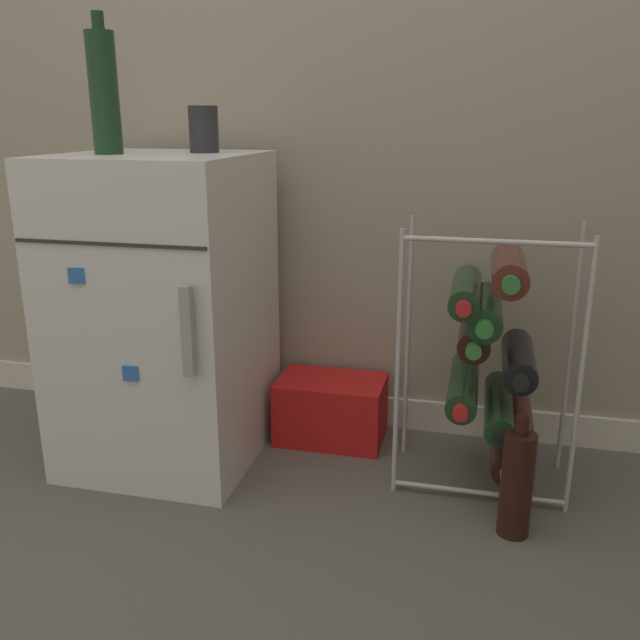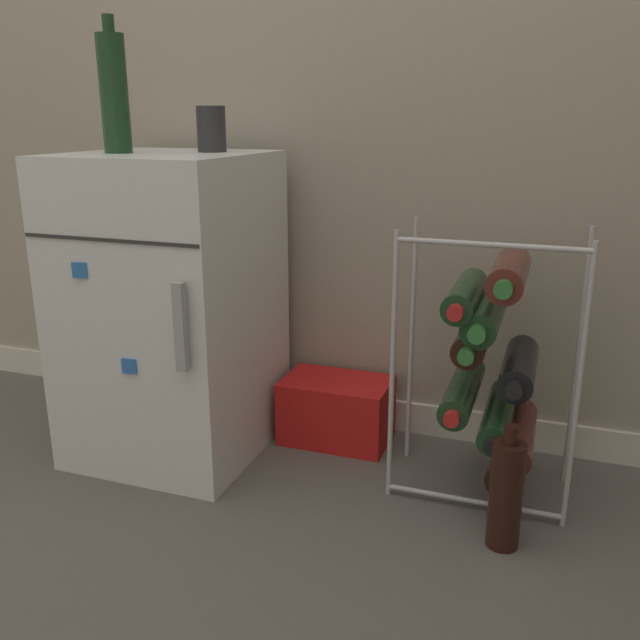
{
  "view_description": "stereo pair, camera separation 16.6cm",
  "coord_description": "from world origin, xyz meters",
  "px_view_note": "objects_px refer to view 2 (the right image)",
  "views": [
    {
      "loc": [
        0.34,
        -1.22,
        0.87
      ],
      "look_at": [
        -0.03,
        0.32,
        0.39
      ],
      "focal_mm": 38.0,
      "sensor_mm": 36.0,
      "label": 1
    },
    {
      "loc": [
        0.5,
        -1.18,
        0.87
      ],
      "look_at": [
        -0.03,
        0.32,
        0.39
      ],
      "focal_mm": 38.0,
      "sensor_mm": 36.0,
      "label": 2
    }
  ],
  "objects_px": {
    "mini_fridge": "(172,307)",
    "soda_box": "(337,410)",
    "wine_rack": "(493,365)",
    "fridge_top_cup": "(211,129)",
    "loose_bottle_floor": "(506,493)",
    "fridge_top_bottle": "(114,93)"
  },
  "relations": [
    {
      "from": "mini_fridge",
      "to": "soda_box",
      "type": "xyz_separation_m",
      "value": [
        0.4,
        0.17,
        -0.31
      ]
    },
    {
      "from": "wine_rack",
      "to": "fridge_top_cup",
      "type": "height_order",
      "value": "fridge_top_cup"
    },
    {
      "from": "soda_box",
      "to": "loose_bottle_floor",
      "type": "relative_size",
      "value": 1.06
    },
    {
      "from": "fridge_top_cup",
      "to": "soda_box",
      "type": "bearing_deg",
      "value": 17.78
    },
    {
      "from": "mini_fridge",
      "to": "wine_rack",
      "type": "bearing_deg",
      "value": 2.47
    },
    {
      "from": "fridge_top_bottle",
      "to": "soda_box",
      "type": "bearing_deg",
      "value": 23.85
    },
    {
      "from": "soda_box",
      "to": "fridge_top_cup",
      "type": "xyz_separation_m",
      "value": [
        -0.3,
        -0.1,
        0.75
      ]
    },
    {
      "from": "soda_box",
      "to": "fridge_top_bottle",
      "type": "distance_m",
      "value": 1.0
    },
    {
      "from": "fridge_top_cup",
      "to": "fridge_top_bottle",
      "type": "relative_size",
      "value": 0.36
    },
    {
      "from": "fridge_top_cup",
      "to": "fridge_top_bottle",
      "type": "height_order",
      "value": "fridge_top_bottle"
    },
    {
      "from": "loose_bottle_floor",
      "to": "fridge_top_cup",
      "type": "bearing_deg",
      "value": 162.15
    },
    {
      "from": "fridge_top_cup",
      "to": "loose_bottle_floor",
      "type": "bearing_deg",
      "value": -17.85
    },
    {
      "from": "mini_fridge",
      "to": "wine_rack",
      "type": "relative_size",
      "value": 1.23
    },
    {
      "from": "mini_fridge",
      "to": "soda_box",
      "type": "relative_size",
      "value": 2.69
    },
    {
      "from": "soda_box",
      "to": "loose_bottle_floor",
      "type": "bearing_deg",
      "value": -35.77
    },
    {
      "from": "fridge_top_cup",
      "to": "fridge_top_bottle",
      "type": "bearing_deg",
      "value": -147.62
    },
    {
      "from": "fridge_top_bottle",
      "to": "loose_bottle_floor",
      "type": "distance_m",
      "value": 1.27
    },
    {
      "from": "soda_box",
      "to": "mini_fridge",
      "type": "bearing_deg",
      "value": -157.01
    },
    {
      "from": "mini_fridge",
      "to": "fridge_top_cup",
      "type": "bearing_deg",
      "value": 36.53
    },
    {
      "from": "loose_bottle_floor",
      "to": "fridge_top_bottle",
      "type": "bearing_deg",
      "value": 172.27
    },
    {
      "from": "wine_rack",
      "to": "loose_bottle_floor",
      "type": "xyz_separation_m",
      "value": [
        0.06,
        -0.22,
        -0.2
      ]
    },
    {
      "from": "wine_rack",
      "to": "soda_box",
      "type": "relative_size",
      "value": 2.18
    }
  ]
}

